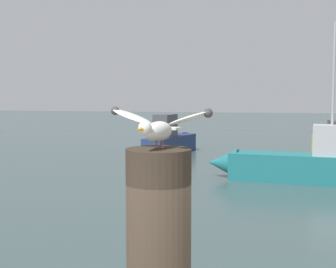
% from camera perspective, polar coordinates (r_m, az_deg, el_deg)
% --- Properties ---
extents(mooring_post, '(0.32, 0.32, 1.15)m').
position_cam_1_polar(mooring_post, '(2.51, -1.10, -14.86)').
color(mooring_post, '#382D23').
rests_on(mooring_post, harbor_quay).
extents(seagull, '(0.54, 0.39, 0.20)m').
position_cam_1_polar(seagull, '(2.36, -1.18, 0.93)').
color(seagull, '#C66960').
rests_on(seagull, mooring_post).
extents(boat_navy, '(2.16, 4.30, 1.84)m').
position_cam_1_polar(boat_navy, '(22.50, 0.51, -0.79)').
color(boat_navy, navy).
rests_on(boat_navy, ground_plane).
extents(boat_teal, '(5.59, 1.79, 5.02)m').
position_cam_1_polar(boat_teal, '(16.06, 14.71, -3.40)').
color(boat_teal, '#1E7075').
rests_on(boat_teal, ground_plane).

